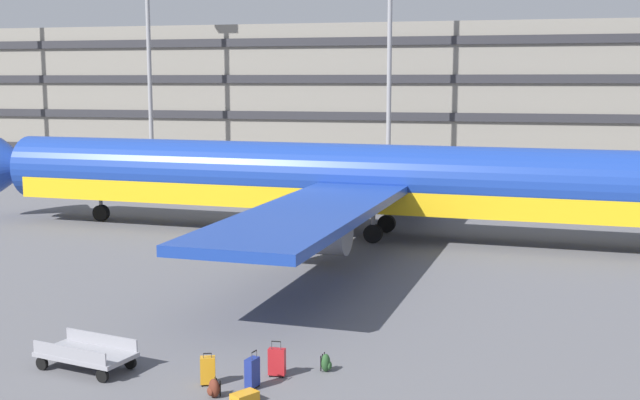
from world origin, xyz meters
name	(u,v)px	position (x,y,z in m)	size (l,w,h in m)	color
ground_plane	(323,248)	(0.00, 0.00, 0.00)	(600.00, 600.00, 0.00)	#5B5B60
terminal_structure	(425,96)	(0.00, 42.49, 6.29)	(142.13, 20.10, 12.59)	gray
airliner	(359,182)	(1.09, 3.18, 2.74)	(43.39, 35.33, 9.74)	navy
light_mast_left	(148,36)	(-21.05, 26.63, 11.36)	(1.80, 0.50, 19.43)	gray
light_mast_center_left	(390,26)	(-1.07, 26.63, 11.88)	(1.80, 0.50, 20.43)	gray
suitcase_purple	(277,362)	(2.66, -16.55, 0.40)	(0.45, 0.23, 0.99)	#B21E23
suitcase_small	(252,372)	(2.29, -17.49, 0.42)	(0.31, 0.45, 0.99)	navy
suitcase_teal	(208,370)	(1.12, -17.54, 0.40)	(0.44, 0.37, 0.87)	orange
suitcase_large	(245,398)	(2.41, -18.44, 0.13)	(0.67, 0.74, 0.26)	orange
backpack_orange	(214,389)	(1.55, -18.28, 0.23)	(0.44, 0.44, 0.52)	#592619
backpack_upright	(326,363)	(3.83, -15.89, 0.24)	(0.30, 0.31, 0.54)	#264C26
baggage_cart	(86,354)	(-2.49, -17.24, 0.43)	(3.37, 1.84, 0.82)	gray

